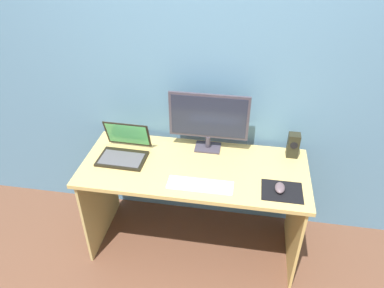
% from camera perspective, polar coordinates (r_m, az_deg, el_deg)
% --- Properties ---
extents(ground_plane, '(8.00, 8.00, 0.00)m').
position_cam_1_polar(ground_plane, '(2.95, 0.28, -15.01)').
color(ground_plane, brown).
extents(wall_back, '(6.00, 0.04, 2.50)m').
position_cam_1_polar(wall_back, '(2.52, 1.81, 11.15)').
color(wall_back, teal).
rests_on(wall_back, ground_plane).
extents(desk, '(1.51, 0.65, 0.74)m').
position_cam_1_polar(desk, '(2.53, 0.32, -6.18)').
color(desk, tan).
rests_on(desk, ground_plane).
extents(monitor, '(0.55, 0.14, 0.43)m').
position_cam_1_polar(monitor, '(2.49, 2.62, 3.88)').
color(monitor, '#39353F').
rests_on(monitor, desk).
extents(speaker_right, '(0.08, 0.07, 0.18)m').
position_cam_1_polar(speaker_right, '(2.58, 15.53, -0.18)').
color(speaker_right, black).
rests_on(speaker_right, desk).
extents(laptop, '(0.33, 0.30, 0.22)m').
position_cam_1_polar(laptop, '(2.56, -10.59, -0.98)').
color(laptop, black).
rests_on(laptop, desk).
extents(keyboard_external, '(0.41, 0.12, 0.01)m').
position_cam_1_polar(keyboard_external, '(2.28, 1.30, -6.45)').
color(keyboard_external, white).
rests_on(keyboard_external, desk).
extents(mousepad, '(0.25, 0.20, 0.00)m').
position_cam_1_polar(mousepad, '(2.31, 13.89, -7.17)').
color(mousepad, black).
rests_on(mousepad, desk).
extents(mouse, '(0.07, 0.10, 0.04)m').
position_cam_1_polar(mouse, '(2.30, 13.58, -6.67)').
color(mouse, '#56464B').
rests_on(mouse, mousepad).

